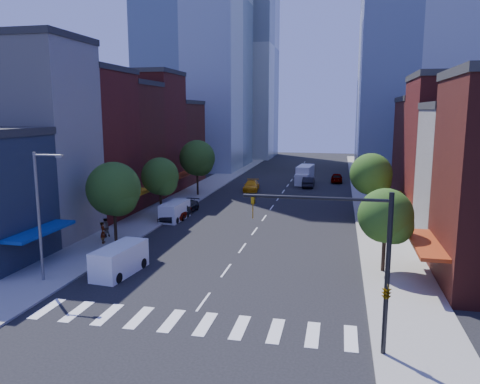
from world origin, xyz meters
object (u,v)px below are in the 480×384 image
object	(u,v)px
parked_car_third	(178,212)
cargo_van_far	(174,211)
parked_car_front	(123,249)
parked_car_rear	(187,207)
taxi	(251,186)
box_truck	(305,175)
pedestrian_far	(105,228)
cargo_van_near	(119,260)
parked_car_second	(175,213)
pedestrian_near	(103,233)
traffic_car_oncoming	(308,182)
traffic_car_far	(337,178)

from	to	relation	value
parked_car_third	cargo_van_far	world-z (taller)	cargo_van_far
parked_car_front	cargo_van_far	xyz separation A→B (m)	(-0.41, 13.40, 0.30)
parked_car_front	parked_car_rear	distance (m)	17.64
parked_car_front	taxi	bearing A→B (deg)	80.87
box_truck	pedestrian_far	bearing A→B (deg)	-107.67
taxi	cargo_van_near	bearing A→B (deg)	-98.93
pedestrian_far	parked_car_rear	bearing A→B (deg)	-171.77
parked_car_second	parked_car_third	size ratio (longest dim) A/B	1.02
box_truck	pedestrian_near	bearing A→B (deg)	-105.76
cargo_van_near	pedestrian_far	distance (m)	10.48
traffic_car_oncoming	pedestrian_far	bearing A→B (deg)	64.66
taxi	traffic_car_oncoming	size ratio (longest dim) A/B	1.07
parked_car_second	cargo_van_far	size ratio (longest dim) A/B	1.00
box_truck	cargo_van_near	bearing A→B (deg)	-97.28
traffic_car_oncoming	box_truck	distance (m)	3.66
taxi	traffic_car_oncoming	xyz separation A→B (m)	(8.21, 5.33, 0.04)
parked_car_rear	traffic_car_oncoming	bearing A→B (deg)	61.77
traffic_car_far	cargo_van_near	bearing A→B (deg)	73.00
parked_car_front	parked_car_second	size ratio (longest dim) A/B	0.85
cargo_van_far	traffic_car_far	distance (m)	36.46
parked_car_second	cargo_van_near	size ratio (longest dim) A/B	0.92
parked_car_second	cargo_van_far	world-z (taller)	cargo_van_far
cargo_van_far	parked_car_second	bearing A→B (deg)	86.43
parked_car_second	traffic_car_oncoming	size ratio (longest dim) A/B	0.97
pedestrian_near	box_truck	bearing A→B (deg)	-35.49
traffic_car_far	box_truck	distance (m)	5.79
cargo_van_far	pedestrian_far	distance (m)	9.32
parked_car_second	pedestrian_near	distance (m)	10.85
pedestrian_far	traffic_car_far	bearing A→B (deg)	177.37
taxi	pedestrian_far	bearing A→B (deg)	-110.93
parked_car_rear	pedestrian_far	distance (m)	13.32
parked_car_front	cargo_van_near	size ratio (longest dim) A/B	0.78
taxi	box_truck	world-z (taller)	box_truck
parked_car_third	taxi	bearing A→B (deg)	73.89
parked_car_front	parked_car_second	world-z (taller)	parked_car_second
traffic_car_far	pedestrian_far	bearing A→B (deg)	62.84
parked_car_second	parked_car_front	bearing A→B (deg)	-81.31
traffic_car_oncoming	cargo_van_near	bearing A→B (deg)	76.21
parked_car_rear	cargo_van_near	xyz separation A→B (m)	(1.99, -21.54, 0.38)
parked_car_front	box_truck	distance (m)	44.60
parked_car_third	box_truck	bearing A→B (deg)	64.42
box_truck	pedestrian_near	size ratio (longest dim) A/B	3.92
parked_car_front	taxi	xyz separation A→B (m)	(4.27, 34.22, 0.07)
parked_car_front	parked_car_second	distance (m)	13.45
taxi	parked_car_second	bearing A→B (deg)	-107.58
parked_car_second	taxi	xyz separation A→B (m)	(4.68, 20.78, -0.02)
parked_car_third	traffic_car_oncoming	world-z (taller)	traffic_car_oncoming
parked_car_front	pedestrian_far	bearing A→B (deg)	128.57
taxi	pedestrian_near	size ratio (longest dim) A/B	2.77
traffic_car_oncoming	traffic_car_far	xyz separation A→B (m)	(4.33, 5.99, -0.02)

